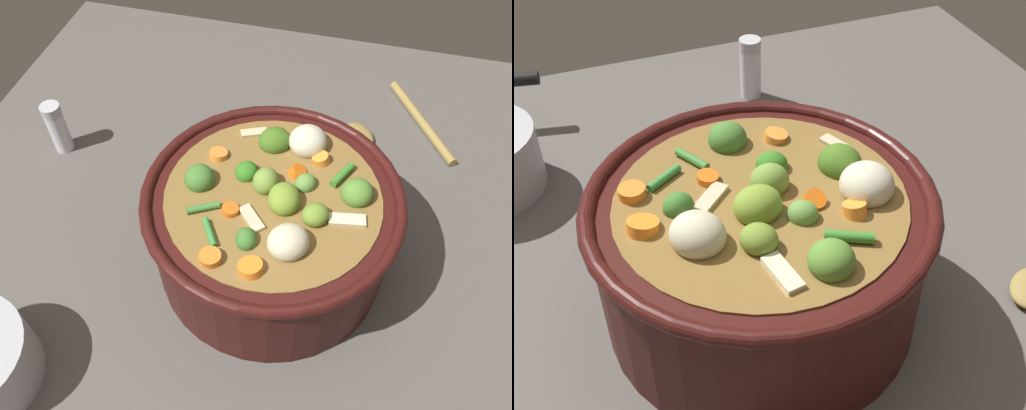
# 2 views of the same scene
# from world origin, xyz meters

# --- Properties ---
(ground_plane) EXTENTS (1.10, 1.10, 0.00)m
(ground_plane) POSITION_xyz_m (0.00, 0.00, 0.00)
(ground_plane) COLOR #514C47
(cooking_pot) EXTENTS (0.32, 0.32, 0.17)m
(cooking_pot) POSITION_xyz_m (-0.00, 0.00, 0.08)
(cooking_pot) COLOR #38110F
(cooking_pot) RESTS_ON ground_plane
(salt_shaker) EXTENTS (0.03, 0.03, 0.09)m
(salt_shaker) POSITION_xyz_m (-0.13, -0.38, 0.05)
(salt_shaker) COLOR silver
(salt_shaker) RESTS_ON ground_plane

